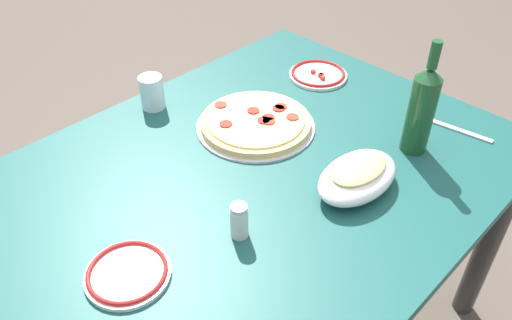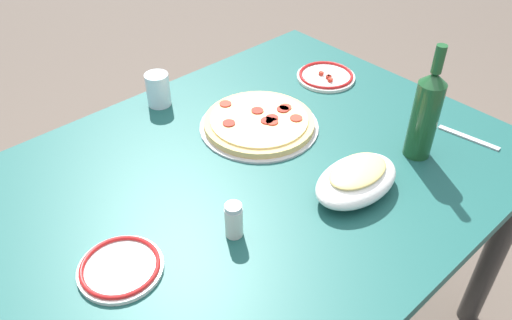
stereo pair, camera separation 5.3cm
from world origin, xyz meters
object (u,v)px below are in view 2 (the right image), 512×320
Objects in this scene: baked_pasta_dish at (357,179)px; spice_shaker at (234,220)px; side_plate_near at (120,267)px; dining_table at (256,201)px; wine_bottle at (426,113)px; side_plate_far at (326,76)px; pepperoni_pizza at (259,123)px; water_glass at (158,90)px.

baked_pasta_dish is 2.76× the size of spice_shaker.
side_plate_near is at bearing 161.32° from spice_shaker.
dining_table is 0.49m from wine_bottle.
side_plate_far is (0.12, 0.43, -0.12)m from wine_bottle.
pepperoni_pizza is at bearing 121.12° from wine_bottle.
dining_table is 0.53m from side_plate_far.
spice_shaker is at bearing 169.01° from wine_bottle.
spice_shaker is (-0.18, -0.56, -0.01)m from water_glass.
wine_bottle reaches higher than spice_shaker.
pepperoni_pizza is 1.08× the size of wine_bottle.
pepperoni_pizza is (0.13, 0.13, 0.12)m from dining_table.
wine_bottle is (0.36, -0.24, 0.24)m from dining_table.
spice_shaker reaches higher than side_plate_far.
baked_pasta_dish is 0.25m from wine_bottle.
baked_pasta_dish is at bearing -61.85° from dining_table.
wine_bottle is (0.22, -0.37, 0.11)m from pepperoni_pizza.
dining_table is 7.62× the size of side_plate_near.
baked_pasta_dish is 0.32m from spice_shaker.
baked_pasta_dish reaches higher than side_plate_near.
side_plate_near is at bearing -161.74° from pepperoni_pizza.
side_plate_near reaches higher than dining_table.
dining_table is 0.30m from baked_pasta_dish.
water_glass reaches higher than baked_pasta_dish.
baked_pasta_dish is 0.77× the size of wine_bottle.
pepperoni_pizza is at bearing 18.26° from side_plate_near.
wine_bottle is at bearing -58.88° from pepperoni_pizza.
pepperoni_pizza reaches higher than side_plate_near.
dining_table is 13.36× the size of water_glass.
water_glass is 0.53× the size of side_plate_far.
wine_bottle is 0.76m from water_glass.
water_glass is 0.57× the size of side_plate_near.
side_plate_far is at bearing 48.80° from baked_pasta_dish.
side_plate_far is at bearing 9.00° from pepperoni_pizza.
baked_pasta_dish is at bearing -16.61° from spice_shaker.
spice_shaker is (-0.32, -0.27, 0.03)m from pepperoni_pizza.
wine_bottle is 1.66× the size of side_plate_far.
water_glass is 0.59m from spice_shaker.
water_glass is at bearing 115.62° from pepperoni_pizza.
wine_bottle reaches higher than side_plate_far.
dining_table is 7.12× the size of side_plate_far.
baked_pasta_dish is at bearing -79.00° from water_glass.
dining_table is at bearing -135.24° from pepperoni_pizza.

